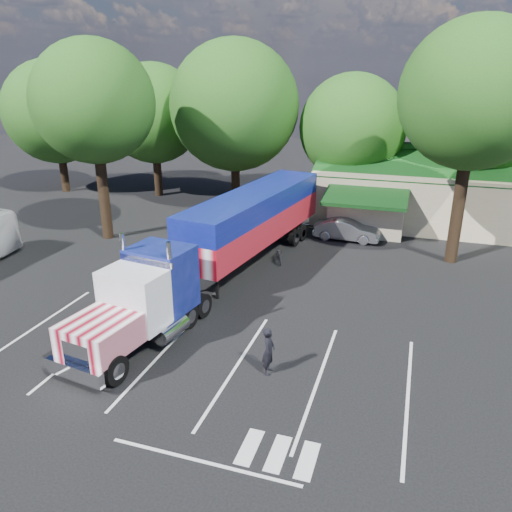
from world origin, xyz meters
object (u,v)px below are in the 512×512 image
(woman, at_px, (269,351))
(silver_sedan, at_px, (347,230))
(bicycle, at_px, (279,255))
(semi_truck, at_px, (231,234))

(woman, bearing_deg, silver_sedan, -5.25)
(woman, height_order, bicycle, woman)
(woman, relative_size, silver_sedan, 0.43)
(woman, xyz_separation_m, bicycle, (-2.70, 11.17, -0.49))
(bicycle, xyz_separation_m, silver_sedan, (3.20, 5.33, 0.26))
(semi_truck, distance_m, bicycle, 4.04)
(woman, bearing_deg, bicycle, 10.07)
(semi_truck, relative_size, bicycle, 12.37)
(bicycle, height_order, silver_sedan, silver_sedan)
(semi_truck, bearing_deg, woman, -52.30)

